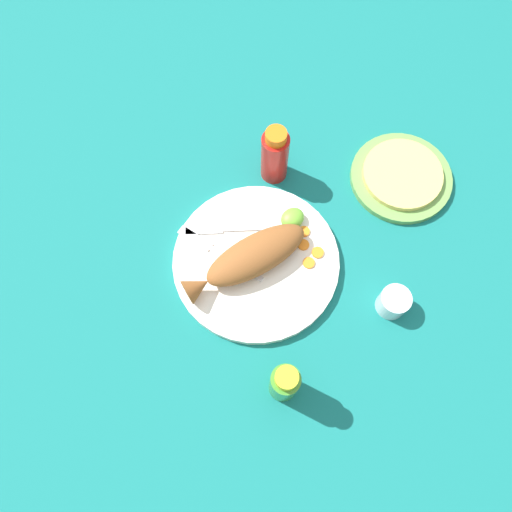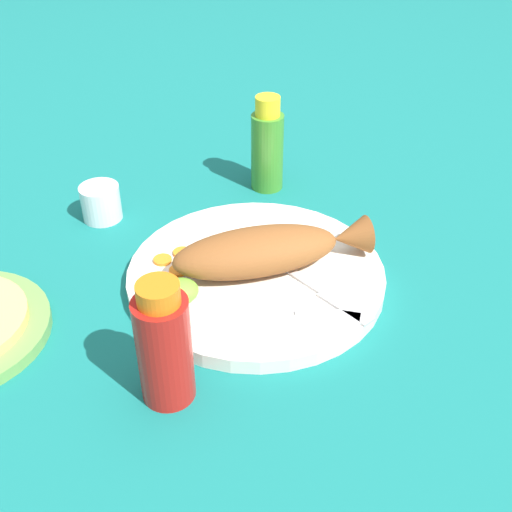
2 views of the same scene
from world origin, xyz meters
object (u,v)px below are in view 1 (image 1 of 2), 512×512
fork_near (215,250)px  salt_cup (393,303)px  main_plate (256,262)px  tortilla_plate (401,178)px  hot_sauce_bottle_green (284,383)px  hot_sauce_bottle_red (275,155)px  fried_fish (250,258)px  fork_far (228,229)px

fork_near → salt_cup: size_ratio=3.32×
main_plate → salt_cup: salt_cup is taller
main_plate → tortilla_plate: main_plate is taller
fork_near → hot_sauce_bottle_green: (-0.06, -0.27, 0.05)m
main_plate → hot_sauce_bottle_red: (0.15, 0.13, 0.06)m
fried_fish → hot_sauce_bottle_red: bearing=46.3°
fried_fish → hot_sauce_bottle_green: (-0.10, -0.21, 0.02)m
fork_far → fried_fish: bearing=119.6°
fork_near → salt_cup: (0.18, -0.28, 0.00)m
fork_far → hot_sauce_bottle_green: 0.31m
fork_far → hot_sauce_bottle_green: bearing=106.7°
fried_fish → hot_sauce_bottle_green: bearing=-106.2°
hot_sauce_bottle_red → hot_sauce_bottle_green: bearing=-128.0°
fried_fish → salt_cup: bearing=-47.1°
main_plate → hot_sauce_bottle_green: hot_sauce_bottle_green is taller
main_plate → hot_sauce_bottle_red: 0.21m
fork_near → fork_far: bearing=-85.2°
fried_fish → salt_cup: 0.27m
fork_far → salt_cup: size_ratio=2.87×
main_plate → hot_sauce_bottle_green: (-0.11, -0.21, 0.06)m
fork_far → hot_sauce_bottle_red: hot_sauce_bottle_red is taller
fork_near → hot_sauce_bottle_red: 0.21m
fried_fish → hot_sauce_bottle_red: (0.16, 0.13, 0.02)m
fork_near → fried_fish: bearing=-167.8°
fork_far → tortilla_plate: 0.36m
main_plate → fork_far: size_ratio=1.99×
hot_sauce_bottle_red → tortilla_plate: size_ratio=0.68×
main_plate → salt_cup: 0.26m
fried_fish → fork_near: bearing=128.7°
fried_fish → hot_sauce_bottle_green: 0.23m
hot_sauce_bottle_green → tortilla_plate: bearing=19.7°
main_plate → fork_far: bearing=91.8°
fork_near → hot_sauce_bottle_green: size_ratio=1.27×
salt_cup → tortilla_plate: bearing=40.9°
salt_cup → tortilla_plate: salt_cup is taller
main_plate → fork_near: (-0.05, 0.06, 0.01)m
fork_near → hot_sauce_bottle_green: 0.28m
main_plate → fried_fish: bearing=171.2°
fried_fish → main_plate: bearing=0.0°
tortilla_plate → fried_fish: bearing=172.5°
salt_cup → main_plate: bearing=122.0°
tortilla_plate → fork_near: bearing=164.5°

